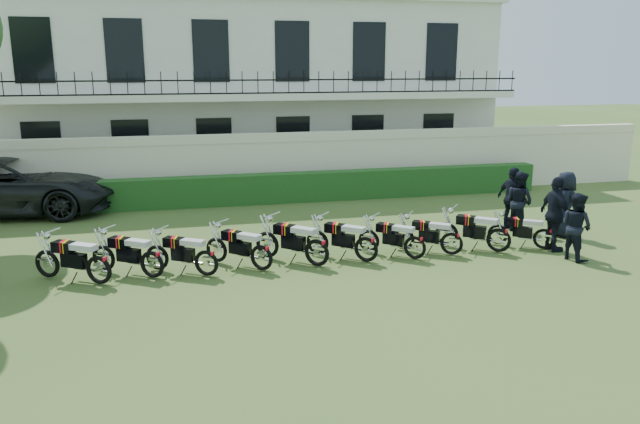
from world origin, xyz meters
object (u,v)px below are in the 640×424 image
at_px(motorcycle_0, 98,263).
at_px(officer_3, 565,204).
at_px(motorcycle_2, 206,257).
at_px(motorcycle_4, 317,246).
at_px(motorcycle_7, 452,238).
at_px(motorcycle_5, 366,243).
at_px(motorcycle_6, 415,242).
at_px(officer_2, 555,214).
at_px(motorcycle_9, 544,234).
at_px(officer_4, 519,201).
at_px(motorcycle_8, 499,234).
at_px(motorcycle_3, 261,251).
at_px(motorcycle_1, 152,258).
at_px(suv, 10,186).
at_px(officer_5, 512,199).
at_px(officer_1, 576,226).

height_order(motorcycle_0, officer_3, officer_3).
height_order(motorcycle_2, motorcycle_4, motorcycle_4).
bearing_deg(motorcycle_4, motorcycle_7, -45.73).
relative_size(motorcycle_5, motorcycle_6, 1.10).
distance_m(motorcycle_6, officer_2, 3.76).
relative_size(motorcycle_6, motorcycle_9, 0.99).
xyz_separation_m(motorcycle_0, officer_4, (11.17, 1.95, 0.36)).
bearing_deg(motorcycle_0, motorcycle_4, -56.83).
xyz_separation_m(motorcycle_5, motorcycle_7, (2.24, 0.04, -0.04)).
xyz_separation_m(motorcycle_5, motorcycle_6, (1.22, -0.06, -0.03)).
distance_m(motorcycle_0, motorcycle_5, 6.07).
distance_m(motorcycle_6, motorcycle_8, 2.27).
relative_size(motorcycle_3, motorcycle_5, 0.96).
bearing_deg(officer_4, officer_2, 156.50).
relative_size(motorcycle_1, suv, 0.25).
relative_size(motorcycle_2, officer_4, 0.94).
height_order(motorcycle_9, officer_4, officer_4).
relative_size(officer_2, officer_5, 1.06).
xyz_separation_m(motorcycle_2, motorcycle_9, (8.55, 0.10, -0.05)).
distance_m(motorcycle_4, officer_1, 6.32).
relative_size(motorcycle_8, officer_1, 0.94).
bearing_deg(officer_2, motorcycle_5, 86.26).
bearing_deg(suv, motorcycle_7, -116.74).
relative_size(motorcycle_1, motorcycle_9, 1.17).
distance_m(motorcycle_3, motorcycle_6, 3.75).
bearing_deg(motorcycle_4, motorcycle_9, -47.20).
bearing_deg(motorcycle_9, motorcycle_5, 125.55).
relative_size(motorcycle_7, suv, 0.23).
bearing_deg(officer_4, motorcycle_9, 150.53).
relative_size(motorcycle_4, officer_4, 0.91).
height_order(motorcycle_0, officer_4, officer_4).
height_order(motorcycle_7, suv, suv).
height_order(motorcycle_5, motorcycle_9, motorcycle_5).
bearing_deg(motorcycle_6, motorcycle_5, 129.59).
height_order(motorcycle_9, officer_3, officer_3).
distance_m(motorcycle_4, suv, 11.10).
distance_m(motorcycle_4, motorcycle_7, 3.47).
bearing_deg(motorcycle_3, officer_2, -48.81).
relative_size(motorcycle_0, officer_4, 1.01).
bearing_deg(suv, officer_1, -114.44).
height_order(motorcycle_2, motorcycle_9, motorcycle_2).
height_order(motorcycle_1, officer_1, officer_1).
xyz_separation_m(motorcycle_1, officer_3, (10.98, 0.99, 0.42)).
distance_m(motorcycle_0, officer_1, 11.13).
height_order(motorcycle_8, motorcycle_9, motorcycle_8).
bearing_deg(suv, motorcycle_1, -143.34).
distance_m(motorcycle_3, motorcycle_8, 6.02).
distance_m(motorcycle_8, suv, 14.92).
bearing_deg(officer_5, motorcycle_5, 95.08).
bearing_deg(motorcycle_0, motorcycle_2, -57.72).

